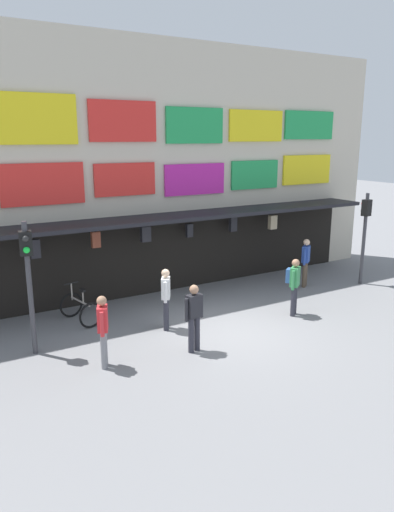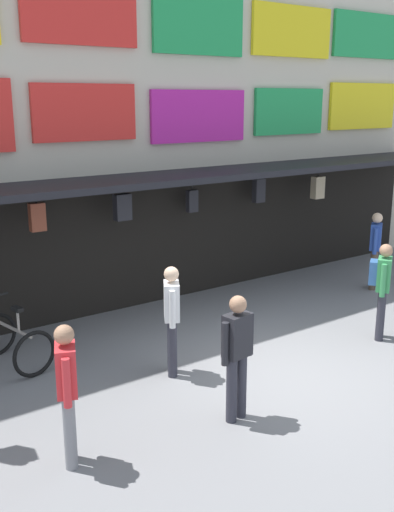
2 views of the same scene
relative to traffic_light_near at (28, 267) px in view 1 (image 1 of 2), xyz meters
name	(u,v)px [view 1 (image 1 of 2)]	position (x,y,z in m)	size (l,w,h in m)	color
ground_plane	(229,331)	(4.76, -1.22, -2.14)	(80.00, 80.00, 0.00)	slate
shopfront	(153,171)	(4.76, 3.35, 1.82)	(18.00, 2.60, 8.00)	beige
traffic_light_near	(28,267)	(0.00, 0.00, 0.00)	(0.31, 0.34, 3.20)	#38383D
traffic_light_far	(365,224)	(11.19, 0.02, 0.00)	(0.32, 0.34, 3.20)	#38383D
bicycle_parked	(81,309)	(1.54, 1.40, -1.75)	(0.95, 1.29, 1.05)	black
pedestrian_in_blue	(306,260)	(9.22, 0.73, -1.19)	(0.45, 0.39, 1.68)	brown
pedestrian_in_purple	(103,327)	(1.21, -1.50, -1.19)	(0.34, 0.50, 1.68)	gray
pedestrian_in_red	(294,283)	(7.04, -1.14, -1.16)	(0.48, 0.47, 1.68)	#2D2D38
pedestrian_in_white	(194,314)	(3.35, -1.82, -1.19)	(0.53, 0.27, 1.68)	#2D2D38
pedestrian_in_yellow	(166,296)	(3.38, -0.25, -1.19)	(0.37, 0.47, 1.68)	#2D2D38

